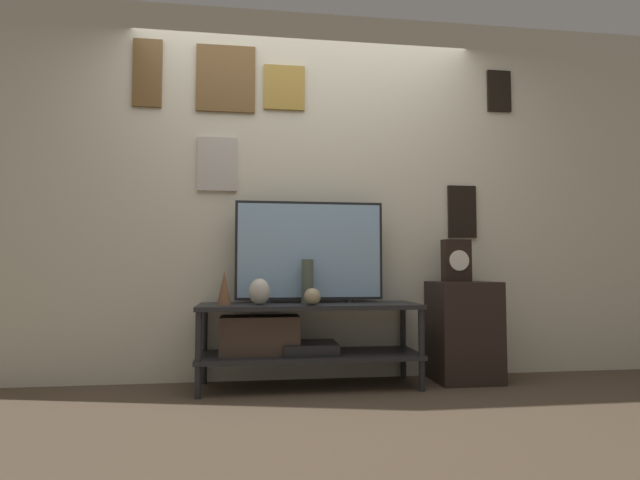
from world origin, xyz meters
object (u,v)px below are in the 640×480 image
television (310,251)px  vase_tall_ceramic (308,281)px  vase_slim_bronze (224,288)px  mantel_clock (456,261)px  vase_urn_stoneware (259,292)px  vase_round_glass (313,297)px

television → vase_tall_ceramic: 0.23m
vase_slim_bronze → mantel_clock: bearing=2.3°
vase_urn_stoneware → vase_slim_bronze: bearing=166.2°
vase_round_glass → mantel_clock: (1.05, 0.19, 0.24)m
vase_round_glass → vase_urn_stoneware: bearing=169.0°
television → vase_urn_stoneware: 0.48m
vase_tall_ceramic → vase_urn_stoneware: 0.34m
vase_urn_stoneware → vase_tall_ceramic: bearing=15.2°
television → vase_tall_ceramic: bearing=-105.2°
vase_tall_ceramic → vase_round_glass: size_ratio=2.70×
vase_slim_bronze → vase_round_glass: size_ratio=1.98×
television → vase_urn_stoneware: bearing=-152.6°
television → mantel_clock: 1.05m
mantel_clock → vase_urn_stoneware: bearing=-175.0°
television → vase_round_glass: television is taller
vase_urn_stoneware → mantel_clock: bearing=5.0°
vase_tall_ceramic → vase_round_glass: 0.18m
vase_tall_ceramic → mantel_clock: size_ratio=0.99×
vase_round_glass → mantel_clock: size_ratio=0.37×
mantel_clock → vase_round_glass: bearing=-169.9°
television → vase_round_glass: 0.39m
television → vase_slim_bronze: 0.64m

